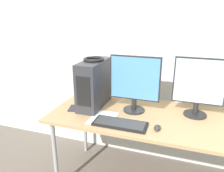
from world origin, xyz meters
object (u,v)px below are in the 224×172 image
object	(u,v)px
monitor_main	(135,82)
keyboard	(120,124)
monitor_right_near	(199,86)
pc_tower	(94,84)
headphones	(94,59)
cell_phone	(73,108)
mouse	(157,128)

from	to	relation	value
monitor_main	keyboard	bearing A→B (deg)	-98.10
monitor_right_near	pc_tower	bearing A→B (deg)	-175.30
headphones	monitor_main	distance (m)	0.44
pc_tower	cell_phone	world-z (taller)	pc_tower
monitor_main	mouse	distance (m)	0.47
monitor_right_near	keyboard	xyz separation A→B (m)	(-0.59, -0.39, -0.27)
headphones	monitor_right_near	distance (m)	0.97
keyboard	monitor_main	bearing A→B (deg)	81.90
pc_tower	headphones	bearing A→B (deg)	90.00
monitor_main	cell_phone	bearing A→B (deg)	-166.04
headphones	cell_phone	distance (m)	0.51
pc_tower	monitor_main	xyz separation A→B (m)	(0.40, -0.00, 0.06)
monitor_main	monitor_right_near	xyz separation A→B (m)	(0.55, 0.08, -0.00)
keyboard	cell_phone	bearing A→B (deg)	162.23
monitor_main	keyboard	distance (m)	0.41
pc_tower	mouse	bearing A→B (deg)	-23.89
headphones	monitor_right_near	xyz separation A→B (m)	(0.95, 0.08, -0.19)
mouse	monitor_main	bearing A→B (deg)	131.90
mouse	cell_phone	size ratio (longest dim) A/B	0.53
monitor_right_near	cell_phone	distance (m)	1.17
pc_tower	keyboard	distance (m)	0.52
headphones	mouse	size ratio (longest dim) A/B	2.28
headphones	cell_phone	xyz separation A→B (m)	(-0.16, -0.15, -0.46)
mouse	monitor_right_near	bearing A→B (deg)	52.18
monitor_main	keyboard	world-z (taller)	monitor_main
cell_phone	headphones	bearing A→B (deg)	26.18
monitor_main	mouse	bearing A→B (deg)	-48.10
pc_tower	monitor_right_near	distance (m)	0.95
cell_phone	mouse	bearing A→B (deg)	-25.49
pc_tower	monitor_right_near	world-z (taller)	monitor_right_near
pc_tower	keyboard	world-z (taller)	pc_tower
mouse	headphones	bearing A→B (deg)	156.05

